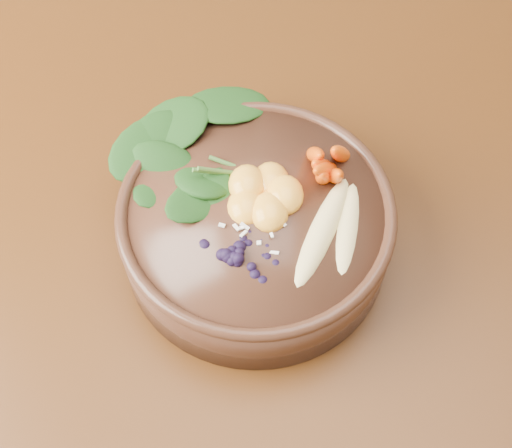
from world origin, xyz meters
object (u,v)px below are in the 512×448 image
(blueberry_pile, at_px, (238,248))
(kale_heap, at_px, (235,141))
(carrot_cluster, at_px, (329,142))
(mandarin_cluster, at_px, (264,187))
(stoneware_bowl, at_px, (256,229))
(dining_table, at_px, (455,175))
(banana_halves, at_px, (336,222))

(blueberry_pile, bearing_deg, kale_heap, 93.25)
(carrot_cluster, relative_size, mandarin_cluster, 0.87)
(kale_heap, bearing_deg, blueberry_pile, -86.75)
(stoneware_bowl, relative_size, carrot_cluster, 3.62)
(blueberry_pile, bearing_deg, dining_table, 38.95)
(carrot_cluster, height_order, blueberry_pile, carrot_cluster)
(banana_halves, height_order, mandarin_cluster, mandarin_cluster)
(kale_heap, relative_size, banana_halves, 1.23)
(kale_heap, distance_m, blueberry_pile, 0.13)
(carrot_cluster, height_order, mandarin_cluster, carrot_cluster)
(kale_heap, distance_m, carrot_cluster, 0.10)
(stoneware_bowl, distance_m, mandarin_cluster, 0.06)
(kale_heap, relative_size, mandarin_cluster, 2.07)
(mandarin_cluster, height_order, blueberry_pile, blueberry_pile)
(dining_table, height_order, banana_halves, banana_halves)
(dining_table, relative_size, banana_halves, 10.39)
(carrot_cluster, distance_m, banana_halves, 0.08)
(banana_halves, bearing_deg, dining_table, 64.60)
(dining_table, distance_m, blueberry_pile, 0.41)
(stoneware_bowl, height_order, kale_heap, kale_heap)
(carrot_cluster, xyz_separation_m, banana_halves, (0.01, -0.08, -0.03))
(dining_table, height_order, mandarin_cluster, mandarin_cluster)
(stoneware_bowl, relative_size, kale_heap, 1.53)
(banana_halves, relative_size, blueberry_pile, 1.16)
(carrot_cluster, xyz_separation_m, blueberry_pile, (-0.09, -0.11, -0.02))
(banana_halves, bearing_deg, stoneware_bowl, -177.26)
(stoneware_bowl, height_order, carrot_cluster, carrot_cluster)
(stoneware_bowl, xyz_separation_m, kale_heap, (-0.02, 0.07, 0.06))
(stoneware_bowl, height_order, banana_halves, banana_halves)
(mandarin_cluster, bearing_deg, banana_halves, -28.30)
(mandarin_cluster, distance_m, blueberry_pile, 0.08)
(kale_heap, height_order, blueberry_pile, kale_heap)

